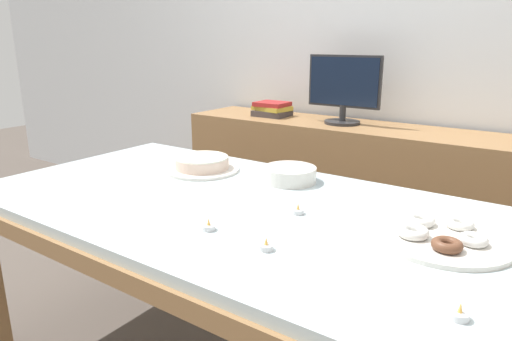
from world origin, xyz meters
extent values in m
cube|color=silver|center=(0.00, 1.49, 1.30)|extent=(8.00, 0.10, 2.60)
cube|color=silver|center=(0.00, 0.00, 0.70)|extent=(1.86, 0.99, 0.04)
cube|color=olive|center=(0.00, -0.47, 0.66)|extent=(1.89, 0.08, 0.06)
cube|color=olive|center=(0.00, 0.47, 0.66)|extent=(1.89, 0.08, 0.06)
cube|color=olive|center=(-0.90, 0.00, 0.66)|extent=(0.08, 1.03, 0.06)
cube|color=olive|center=(-0.88, 0.45, 0.33)|extent=(0.07, 0.07, 0.66)
cube|color=olive|center=(0.88, 0.45, 0.33)|extent=(0.07, 0.07, 0.66)
cube|color=olive|center=(0.00, 1.19, 0.41)|extent=(2.14, 0.44, 0.81)
cylinder|color=#262628|center=(-0.12, 1.19, 0.82)|extent=(0.20, 0.20, 0.02)
cylinder|color=#262628|center=(-0.12, 1.19, 0.87)|extent=(0.04, 0.04, 0.09)
cube|color=#262628|center=(-0.12, 1.19, 1.05)|extent=(0.42, 0.02, 0.28)
cube|color=black|center=(-0.12, 1.18, 1.05)|extent=(0.40, 0.00, 0.26)
cube|color=#3F3838|center=(-0.59, 1.19, 0.83)|extent=(0.21, 0.18, 0.04)
cube|color=#B29933|center=(-0.59, 1.19, 0.86)|extent=(0.23, 0.19, 0.03)
cube|color=maroon|center=(-0.59, 1.19, 0.89)|extent=(0.19, 0.17, 0.03)
cylinder|color=silver|center=(-0.33, 0.23, 0.73)|extent=(0.32, 0.32, 0.01)
cylinder|color=beige|center=(-0.33, 0.23, 0.76)|extent=(0.23, 0.23, 0.05)
cylinder|color=white|center=(-0.33, 0.23, 0.78)|extent=(0.22, 0.22, 0.01)
cylinder|color=silver|center=(0.70, 0.08, 0.73)|extent=(0.37, 0.37, 0.01)
torus|color=white|center=(0.78, 0.07, 0.75)|extent=(0.08, 0.08, 0.03)
torus|color=white|center=(0.72, 0.17, 0.75)|extent=(0.08, 0.08, 0.02)
torus|color=white|center=(0.62, 0.13, 0.75)|extent=(0.09, 0.09, 0.03)
torus|color=white|center=(0.63, 0.03, 0.75)|extent=(0.09, 0.09, 0.03)
torus|color=brown|center=(0.73, -0.01, 0.75)|extent=(0.08, 0.08, 0.03)
cylinder|color=silver|center=(0.06, 0.31, 0.73)|extent=(0.21, 0.21, 0.01)
cylinder|color=silver|center=(0.06, 0.31, 0.74)|extent=(0.21, 0.21, 0.01)
cylinder|color=silver|center=(0.06, 0.31, 0.75)|extent=(0.21, 0.21, 0.01)
cylinder|color=silver|center=(0.06, 0.31, 0.76)|extent=(0.21, 0.21, 0.01)
cylinder|color=silver|center=(0.06, 0.31, 0.77)|extent=(0.21, 0.21, 0.01)
cylinder|color=silver|center=(0.06, 0.31, 0.78)|extent=(0.21, 0.21, 0.01)
cylinder|color=silver|center=(0.26, 0.02, 0.73)|extent=(0.04, 0.04, 0.02)
cylinder|color=white|center=(0.26, 0.02, 0.74)|extent=(0.03, 0.03, 0.00)
cone|color=#F9B74C|center=(0.26, 0.02, 0.75)|extent=(0.01, 0.01, 0.02)
cylinder|color=silver|center=(0.11, -0.24, 0.73)|extent=(0.04, 0.04, 0.02)
cylinder|color=white|center=(0.11, -0.24, 0.74)|extent=(0.03, 0.03, 0.00)
cone|color=#F9B74C|center=(0.11, -0.24, 0.75)|extent=(0.01, 0.01, 0.02)
cylinder|color=silver|center=(0.82, -0.29, 0.73)|extent=(0.04, 0.04, 0.02)
cylinder|color=white|center=(0.82, -0.29, 0.74)|extent=(0.03, 0.03, 0.00)
cone|color=#F9B74C|center=(0.82, -0.29, 0.75)|extent=(0.01, 0.01, 0.02)
cylinder|color=silver|center=(0.33, -0.25, 0.73)|extent=(0.04, 0.04, 0.02)
cylinder|color=white|center=(0.33, -0.25, 0.74)|extent=(0.03, 0.03, 0.00)
cone|color=#F9B74C|center=(0.33, -0.25, 0.75)|extent=(0.01, 0.01, 0.02)
camera|label=1|loc=(0.94, -1.18, 1.26)|focal=32.00mm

